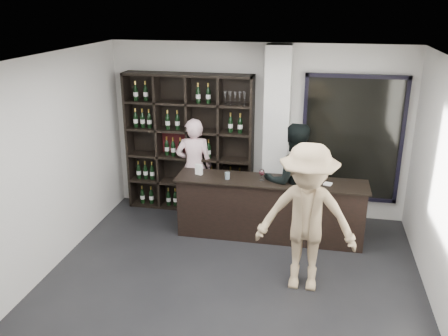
% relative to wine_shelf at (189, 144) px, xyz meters
% --- Properties ---
extents(floor, '(5.00, 5.50, 0.01)m').
position_rel_wine_shelf_xyz_m(floor, '(1.15, -2.57, -1.20)').
color(floor, black).
rests_on(floor, ground).
extents(wine_shelf, '(2.20, 0.35, 2.40)m').
position_rel_wine_shelf_xyz_m(wine_shelf, '(0.00, 0.00, 0.00)').
color(wine_shelf, black).
rests_on(wine_shelf, floor).
extents(structural_column, '(0.40, 0.40, 2.90)m').
position_rel_wine_shelf_xyz_m(structural_column, '(1.50, -0.10, 0.25)').
color(structural_column, silver).
rests_on(structural_column, floor).
extents(glass_panel, '(1.60, 0.08, 2.10)m').
position_rel_wine_shelf_xyz_m(glass_panel, '(2.70, 0.12, 0.20)').
color(glass_panel, black).
rests_on(glass_panel, floor).
extents(tasting_counter, '(2.91, 0.61, 0.96)m').
position_rel_wine_shelf_xyz_m(tasting_counter, '(1.50, -0.82, -0.72)').
color(tasting_counter, black).
rests_on(tasting_counter, floor).
extents(taster_pink, '(0.70, 0.54, 1.69)m').
position_rel_wine_shelf_xyz_m(taster_pink, '(0.13, -0.17, -0.35)').
color(taster_pink, '#FFCFD5').
rests_on(taster_pink, floor).
extents(taster_black, '(1.03, 0.89, 1.84)m').
position_rel_wine_shelf_xyz_m(taster_black, '(1.83, -0.72, -0.28)').
color(taster_black, black).
rests_on(taster_black, floor).
extents(customer, '(1.28, 0.77, 1.95)m').
position_rel_wine_shelf_xyz_m(customer, '(2.08, -2.09, -0.23)').
color(customer, tan).
rests_on(customer, floor).
extents(wine_glass, '(0.11, 0.11, 0.21)m').
position_rel_wine_shelf_xyz_m(wine_glass, '(1.37, -0.86, -0.14)').
color(wine_glass, white).
rests_on(wine_glass, tasting_counter).
extents(spit_cup, '(0.10, 0.10, 0.10)m').
position_rel_wine_shelf_xyz_m(spit_cup, '(0.84, -0.89, -0.19)').
color(spit_cup, silver).
rests_on(spit_cup, tasting_counter).
extents(napkin_stack, '(0.14, 0.14, 0.02)m').
position_rel_wine_shelf_xyz_m(napkin_stack, '(2.35, -0.82, -0.24)').
color(napkin_stack, white).
rests_on(napkin_stack, tasting_counter).
extents(card_stand, '(0.12, 0.08, 0.16)m').
position_rel_wine_shelf_xyz_m(card_stand, '(0.37, -0.79, -0.16)').
color(card_stand, white).
rests_on(card_stand, tasting_counter).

